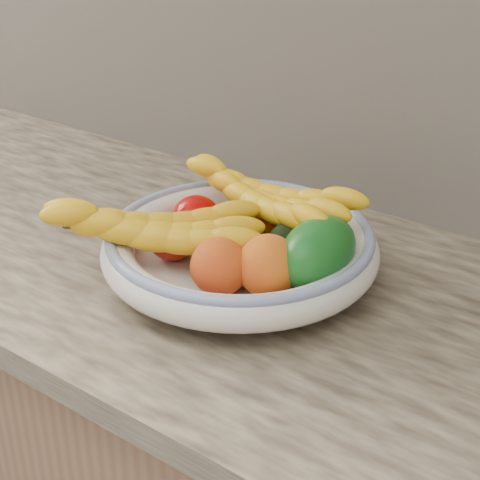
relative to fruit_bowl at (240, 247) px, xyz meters
name	(u,v)px	position (x,y,z in m)	size (l,w,h in m)	color
fruit_bowl	(240,247)	(0.00, 0.00, 0.00)	(0.39, 0.39, 0.08)	silver
clementine_back_left	(263,215)	(-0.03, 0.10, 0.01)	(0.05, 0.05, 0.05)	#DC4E04
clementine_back_right	(307,226)	(0.05, 0.10, 0.01)	(0.05, 0.05, 0.04)	orange
clementine_back_mid	(263,227)	(-0.01, 0.06, 0.01)	(0.05, 0.05, 0.05)	#FF5205
tomato_left	(196,217)	(-0.09, 0.02, 0.01)	(0.07, 0.07, 0.06)	#AE0100
tomato_near_left	(173,238)	(-0.08, -0.05, 0.01)	(0.07, 0.07, 0.06)	#AC1404
avocado_center	(239,245)	(0.01, -0.02, 0.02)	(0.07, 0.10, 0.07)	black
avocado_right	(296,241)	(0.07, 0.04, 0.02)	(0.06, 0.09, 0.06)	black
green_mango	(317,253)	(0.12, 0.01, 0.03)	(0.09, 0.14, 0.10)	#0F5315
peach_front	(220,266)	(0.03, -0.09, 0.02)	(0.08, 0.08, 0.08)	orange
peach_right	(268,266)	(0.08, -0.05, 0.02)	(0.08, 0.08, 0.08)	orange
banana_bunch_back	(264,202)	(-0.01, 0.07, 0.04)	(0.32, 0.12, 0.09)	yellow
banana_bunch_front	(154,235)	(-0.08, -0.09, 0.03)	(0.32, 0.12, 0.09)	yellow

